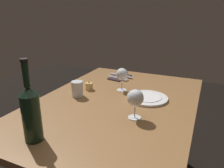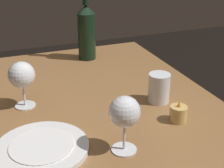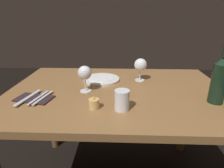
{
  "view_description": "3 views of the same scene",
  "coord_description": "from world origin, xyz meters",
  "px_view_note": "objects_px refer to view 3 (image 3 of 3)",
  "views": [
    {
      "loc": [
        -1.09,
        -0.47,
        1.26
      ],
      "look_at": [
        -0.01,
        0.02,
        0.85
      ],
      "focal_mm": 34.76,
      "sensor_mm": 36.0,
      "label": 1
    },
    {
      "loc": [
        0.84,
        -0.25,
        1.26
      ],
      "look_at": [
        0.02,
        0.07,
        0.85
      ],
      "focal_mm": 53.75,
      "sensor_mm": 36.0,
      "label": 2
    },
    {
      "loc": [
        -0.01,
        1.05,
        1.17
      ],
      "look_at": [
        0.03,
        0.07,
        0.8
      ],
      "focal_mm": 30.13,
      "sensor_mm": 36.0,
      "label": 3
    }
  ],
  "objects_px": {
    "fork_inner": "(39,97)",
    "table_knife": "(28,97)",
    "fork_outer": "(43,98)",
    "wine_glass_right": "(141,65)",
    "wine_bottle": "(220,79)",
    "folded_napkin": "(34,98)",
    "water_tumbler": "(122,101)",
    "dinner_plate": "(102,79)",
    "wine_glass_left": "(85,73)",
    "votive_candle": "(94,104)"
  },
  "relations": [
    {
      "from": "votive_candle",
      "to": "table_knife",
      "type": "bearing_deg",
      "value": -13.73
    },
    {
      "from": "dinner_plate",
      "to": "fork_outer",
      "type": "relative_size",
      "value": 1.37
    },
    {
      "from": "fork_inner",
      "to": "folded_napkin",
      "type": "bearing_deg",
      "value": 0.0
    },
    {
      "from": "wine_glass_right",
      "to": "dinner_plate",
      "type": "bearing_deg",
      "value": 1.25
    },
    {
      "from": "votive_candle",
      "to": "table_knife",
      "type": "distance_m",
      "value": 0.37
    },
    {
      "from": "folded_napkin",
      "to": "table_knife",
      "type": "distance_m",
      "value": 0.03
    },
    {
      "from": "wine_glass_right",
      "to": "fork_inner",
      "type": "height_order",
      "value": "wine_glass_right"
    },
    {
      "from": "wine_bottle",
      "to": "fork_inner",
      "type": "height_order",
      "value": "wine_bottle"
    },
    {
      "from": "wine_glass_left",
      "to": "fork_inner",
      "type": "distance_m",
      "value": 0.28
    },
    {
      "from": "votive_candle",
      "to": "wine_glass_left",
      "type": "bearing_deg",
      "value": -69.65
    },
    {
      "from": "dinner_plate",
      "to": "fork_inner",
      "type": "height_order",
      "value": "dinner_plate"
    },
    {
      "from": "fork_outer",
      "to": "wine_glass_right",
      "type": "bearing_deg",
      "value": -149.21
    },
    {
      "from": "wine_bottle",
      "to": "votive_candle",
      "type": "distance_m",
      "value": 0.63
    },
    {
      "from": "fork_inner",
      "to": "table_knife",
      "type": "relative_size",
      "value": 0.85
    },
    {
      "from": "wine_glass_left",
      "to": "folded_napkin",
      "type": "bearing_deg",
      "value": 24.98
    },
    {
      "from": "dinner_plate",
      "to": "table_knife",
      "type": "xyz_separation_m",
      "value": [
        0.36,
        0.32,
        0.0
      ]
    },
    {
      "from": "dinner_plate",
      "to": "table_knife",
      "type": "distance_m",
      "value": 0.48
    },
    {
      "from": "wine_glass_right",
      "to": "fork_outer",
      "type": "bearing_deg",
      "value": 30.79
    },
    {
      "from": "dinner_plate",
      "to": "votive_candle",
      "type": "bearing_deg",
      "value": 90.19
    },
    {
      "from": "table_knife",
      "to": "wine_bottle",
      "type": "bearing_deg",
      "value": -179.9
    },
    {
      "from": "folded_napkin",
      "to": "fork_outer",
      "type": "relative_size",
      "value": 1.16
    },
    {
      "from": "wine_glass_right",
      "to": "fork_outer",
      "type": "distance_m",
      "value": 0.64
    },
    {
      "from": "water_tumbler",
      "to": "wine_glass_right",
      "type": "bearing_deg",
      "value": -106.81
    },
    {
      "from": "wine_bottle",
      "to": "fork_inner",
      "type": "xyz_separation_m",
      "value": [
        0.92,
        0.0,
        -0.12
      ]
    },
    {
      "from": "wine_glass_right",
      "to": "fork_inner",
      "type": "bearing_deg",
      "value": 29.66
    },
    {
      "from": "wine_glass_left",
      "to": "dinner_plate",
      "type": "relative_size",
      "value": 0.63
    },
    {
      "from": "wine_bottle",
      "to": "dinner_plate",
      "type": "xyz_separation_m",
      "value": [
        0.62,
        -0.32,
        -0.12
      ]
    },
    {
      "from": "wine_glass_left",
      "to": "water_tumbler",
      "type": "xyz_separation_m",
      "value": [
        -0.21,
        0.21,
        -0.07
      ]
    },
    {
      "from": "fork_inner",
      "to": "table_knife",
      "type": "bearing_deg",
      "value": 0.0
    },
    {
      "from": "folded_napkin",
      "to": "table_knife",
      "type": "height_order",
      "value": "table_knife"
    },
    {
      "from": "wine_glass_right",
      "to": "wine_bottle",
      "type": "distance_m",
      "value": 0.48
    },
    {
      "from": "fork_outer",
      "to": "water_tumbler",
      "type": "bearing_deg",
      "value": 167.2
    },
    {
      "from": "wine_bottle",
      "to": "table_knife",
      "type": "relative_size",
      "value": 1.66
    },
    {
      "from": "wine_bottle",
      "to": "fork_outer",
      "type": "height_order",
      "value": "wine_bottle"
    },
    {
      "from": "wine_bottle",
      "to": "folded_napkin",
      "type": "bearing_deg",
      "value": 0.1
    },
    {
      "from": "water_tumbler",
      "to": "votive_candle",
      "type": "height_order",
      "value": "water_tumbler"
    },
    {
      "from": "wine_glass_right",
      "to": "folded_napkin",
      "type": "xyz_separation_m",
      "value": [
        0.59,
        0.32,
        -0.1
      ]
    },
    {
      "from": "fork_outer",
      "to": "fork_inner",
      "type": "bearing_deg",
      "value": 0.0
    },
    {
      "from": "wine_glass_right",
      "to": "folded_napkin",
      "type": "height_order",
      "value": "wine_glass_right"
    },
    {
      "from": "wine_glass_right",
      "to": "folded_napkin",
      "type": "relative_size",
      "value": 0.73
    },
    {
      "from": "wine_glass_left",
      "to": "votive_candle",
      "type": "relative_size",
      "value": 2.3
    },
    {
      "from": "wine_bottle",
      "to": "table_knife",
      "type": "bearing_deg",
      "value": 0.1
    },
    {
      "from": "wine_glass_left",
      "to": "table_knife",
      "type": "xyz_separation_m",
      "value": [
        0.29,
        0.12,
        -0.1
      ]
    },
    {
      "from": "dinner_plate",
      "to": "fork_inner",
      "type": "relative_size",
      "value": 1.37
    },
    {
      "from": "wine_bottle",
      "to": "wine_glass_left",
      "type": "bearing_deg",
      "value": -9.67
    },
    {
      "from": "wine_glass_left",
      "to": "wine_glass_right",
      "type": "height_order",
      "value": "wine_glass_left"
    },
    {
      "from": "table_knife",
      "to": "wine_glass_left",
      "type": "bearing_deg",
      "value": -157.36
    },
    {
      "from": "wine_glass_right",
      "to": "fork_inner",
      "type": "relative_size",
      "value": 0.85
    },
    {
      "from": "wine_glass_right",
      "to": "wine_bottle",
      "type": "bearing_deg",
      "value": 137.75
    },
    {
      "from": "wine_glass_right",
      "to": "fork_outer",
      "type": "height_order",
      "value": "wine_glass_right"
    }
  ]
}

